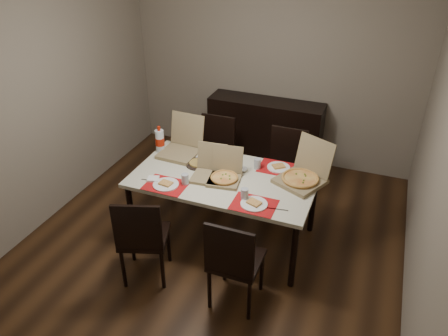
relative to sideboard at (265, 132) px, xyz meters
The scene contains 20 objects.
ground 1.84m from the sideboard, 90.00° to the right, with size 3.80×4.00×0.02m, color #3C2412.
room_walls 1.86m from the sideboard, 90.00° to the right, with size 3.84×4.02×2.62m.
sideboard is the anchor object (origin of this frame).
dining_table 1.72m from the sideboard, 87.47° to the right, with size 1.80×1.00×0.75m.
chair_near_left 2.59m from the sideboard, 98.45° to the right, with size 0.53×0.53×0.93m.
chair_near_right 2.60m from the sideboard, 79.12° to the right, with size 0.42×0.42×0.93m.
chair_far_left 0.92m from the sideboard, 114.12° to the right, with size 0.43×0.43×0.93m.
chair_far_right 1.00m from the sideboard, 60.24° to the right, with size 0.42×0.42×0.93m.
setting_near_left 2.09m from the sideboard, 100.16° to the right, with size 0.48×0.30×0.11m.
setting_near_right 2.12m from the sideboard, 77.02° to the right, with size 0.51×0.30×0.11m.
setting_far_left 1.47m from the sideboard, 104.49° to the right, with size 0.45×0.30×0.11m.
setting_far_right 1.49m from the sideboard, 70.81° to the right, with size 0.47×0.30×0.11m.
napkin_loose 1.77m from the sideboard, 84.03° to the right, with size 0.12×0.11×0.02m, color white.
pizza_box_center 1.79m from the sideboard, 86.58° to the right, with size 0.34×0.37×0.30m.
pizza_box_right 1.76m from the sideboard, 61.76° to the right, with size 0.55×0.57×0.40m.
pizza_box_left 1.56m from the sideboard, 110.65° to the right, with size 0.41×0.45×0.39m.
pizza_box_extra 1.79m from the sideboard, 92.18° to the right, with size 0.33×0.36×0.30m.
faina_plate 1.63m from the sideboard, 99.27° to the right, with size 0.26×0.26×0.03m.
dip_bowl 1.58m from the sideboard, 82.40° to the right, with size 0.10×0.10×0.03m, color white.
soda_bottle 1.70m from the sideboard, 117.64° to the right, with size 0.10×0.10×0.30m.
Camera 1 is at (1.41, -3.35, 3.03)m, focal length 35.00 mm.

